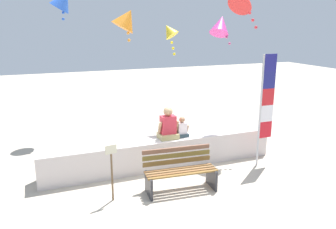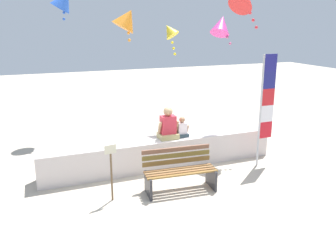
% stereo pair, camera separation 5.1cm
% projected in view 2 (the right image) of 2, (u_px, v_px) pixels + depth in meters
% --- Properties ---
extents(ground_plane, '(40.00, 40.00, 0.00)m').
position_uv_depth(ground_plane, '(177.00, 183.00, 7.66)').
color(ground_plane, '#BAAC98').
extents(seawall_ledge, '(5.85, 0.62, 0.73)m').
position_uv_depth(seawall_ledge, '(161.00, 153.00, 8.50)').
color(seawall_ledge, beige).
rests_on(seawall_ledge, ground).
extents(park_bench, '(1.57, 0.73, 0.88)m').
position_uv_depth(park_bench, '(179.00, 172.00, 7.29)').
color(park_bench, brown).
rests_on(park_bench, ground).
extents(person_adult, '(0.52, 0.38, 0.80)m').
position_uv_depth(person_adult, '(168.00, 126.00, 8.37)').
color(person_adult, tan).
rests_on(person_adult, seawall_ledge).
extents(person_child, '(0.33, 0.24, 0.51)m').
position_uv_depth(person_child, '(182.00, 129.00, 8.53)').
color(person_child, '#293B45').
rests_on(person_child, seawall_ledge).
extents(flag_banner, '(0.40, 0.05, 2.78)m').
position_uv_depth(flag_banner, '(265.00, 103.00, 8.28)').
color(flag_banner, '#B7B7BC').
rests_on(flag_banner, ground).
extents(kite_orange, '(0.87, 0.71, 0.96)m').
position_uv_depth(kite_orange, '(127.00, 19.00, 9.03)').
color(kite_orange, orange).
extents(kite_magenta, '(0.97, 0.95, 0.97)m').
position_uv_depth(kite_magenta, '(221.00, 25.00, 10.18)').
color(kite_magenta, '#DB3D9E').
extents(kite_blue, '(0.92, 0.77, 0.97)m').
position_uv_depth(kite_blue, '(64.00, 0.00, 10.05)').
color(kite_blue, blue).
extents(kite_yellow, '(0.70, 0.70, 1.03)m').
position_uv_depth(kite_yellow, '(170.00, 31.00, 10.12)').
color(kite_yellow, yellow).
extents(sign_post, '(0.24, 0.06, 1.18)m').
position_uv_depth(sign_post, '(111.00, 168.00, 6.76)').
color(sign_post, brown).
rests_on(sign_post, ground).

